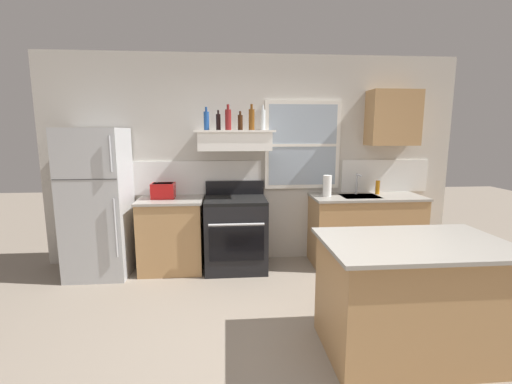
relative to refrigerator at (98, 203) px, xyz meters
name	(u,v)px	position (x,y,z in m)	size (l,w,h in m)	color
ground_plane	(276,357)	(1.90, -1.84, -0.89)	(16.00, 16.00, 0.00)	gray
back_wall	(256,160)	(1.93, 0.39, 0.47)	(5.40, 0.11, 2.70)	beige
refrigerator	(98,203)	(0.00, 0.00, 0.00)	(0.70, 0.72, 1.77)	#B7BABC
counter_left_of_stove	(172,234)	(0.85, 0.06, -0.43)	(0.79, 0.63, 0.91)	tan
toaster	(163,190)	(0.76, 0.10, 0.12)	(0.30, 0.20, 0.19)	red
stove_range	(236,233)	(1.65, 0.02, -0.42)	(0.76, 0.69, 1.09)	black
range_hood_shelf	(235,140)	(1.65, 0.12, 0.74)	(0.96, 0.52, 0.24)	white
bottle_blue_liqueur	(206,120)	(1.31, 0.15, 0.98)	(0.07, 0.07, 0.28)	#1E478C
bottle_balsamic_dark	(218,122)	(1.45, 0.14, 0.96)	(0.06, 0.06, 0.24)	black
bottle_red_label_wine	(228,119)	(1.57, 0.08, 0.99)	(0.07, 0.07, 0.31)	maroon
bottle_brown_stout	(240,122)	(1.72, 0.18, 0.96)	(0.06, 0.06, 0.23)	#381E0F
bottle_amber_wine	(252,119)	(1.86, 0.08, 0.99)	(0.07, 0.07, 0.31)	brown
bottle_clear_tall	(263,120)	(2.00, 0.14, 0.99)	(0.06, 0.06, 0.31)	silver
counter_right_with_sink	(365,230)	(3.35, 0.06, -0.43)	(1.43, 0.63, 0.91)	tan
sink_faucet	(357,181)	(3.25, 0.16, 0.20)	(0.03, 0.17, 0.28)	silver
paper_towel_roll	(327,186)	(2.82, 0.06, 0.16)	(0.11, 0.11, 0.27)	white
dish_soap_bottle	(378,187)	(3.53, 0.16, 0.11)	(0.06, 0.06, 0.18)	orange
kitchen_island	(411,297)	(2.97, -1.84, -0.43)	(1.40, 0.90, 0.91)	tan
upper_cabinet_right	(393,118)	(3.70, 0.20, 1.01)	(0.64, 0.32, 0.70)	tan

